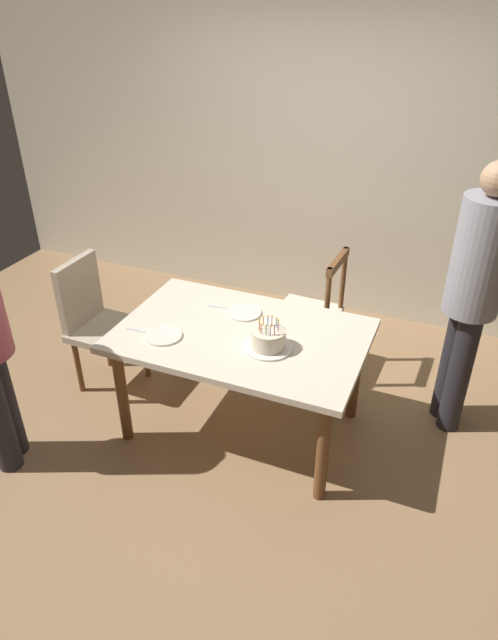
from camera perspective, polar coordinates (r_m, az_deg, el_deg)
name	(u,v)px	position (r m, az deg, el deg)	size (l,w,h in m)	color
ground	(242,425)	(3.77, -0.71, -10.71)	(6.40, 6.40, 0.00)	#93704C
back_wall	(331,160)	(4.73, 8.37, 15.87)	(6.40, 0.10, 2.60)	beige
dining_table	(241,345)	(3.38, -0.78, -2.59)	(1.48, 0.96, 0.73)	beige
birthday_cake	(268,340)	(3.16, 2.00, -2.04)	(0.28, 0.28, 0.19)	silver
plate_near_celebrant	(164,336)	(3.33, -8.73, -1.61)	(0.22, 0.22, 0.01)	silver
plate_far_side	(244,313)	(3.52, -0.52, 0.76)	(0.22, 0.22, 0.01)	silver
fork_near_celebrant	(140,331)	(3.40, -11.07, -1.10)	(0.18, 0.02, 0.01)	silver
fork_far_side	(222,308)	(3.59, -2.81, 1.28)	(0.18, 0.02, 0.01)	silver
chair_spindle_back	(310,315)	(4.06, 6.29, 0.47)	(0.46, 0.46, 0.95)	beige
chair_upholstered	(96,318)	(4.00, -15.37, 0.20)	(0.45, 0.45, 0.95)	tan
person_guest	(474,288)	(3.51, 22.00, 3.03)	(0.32, 0.32, 1.74)	#262328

